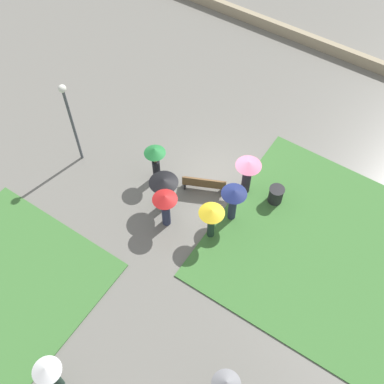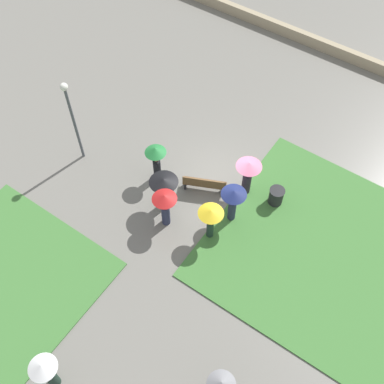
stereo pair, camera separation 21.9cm
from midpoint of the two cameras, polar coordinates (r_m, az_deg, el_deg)
The scene contains 13 objects.
ground_plane at distance 20.93m, azimuth 2.30°, elevation 0.97°, with size 90.00×90.00×0.00m, color slate.
lawn_patch_near at distance 19.84m, azimuth 15.81°, elevation -6.84°, with size 9.12×8.52×0.06m.
parapet_wall at distance 27.98m, azimuth 14.86°, elevation 16.56°, with size 45.00×0.35×0.62m.
park_bench at distance 20.34m, azimuth 1.14°, elevation 0.99°, with size 1.85×1.15×0.90m.
lamp_post at distance 20.40m, azimuth -14.60°, elevation 8.94°, with size 0.32×0.32×4.30m.
trash_bin at distance 20.32m, azimuth 9.60°, elevation -0.37°, with size 0.65×0.65×0.86m.
crowd_person_black at distance 19.23m, azimuth -3.67°, elevation 0.62°, with size 1.18×1.18×1.80m.
crowd_person_navy at distance 18.86m, azimuth 4.61°, elevation -0.79°, with size 1.02×1.02×1.91m.
crowd_person_red at distance 18.73m, azimuth -3.52°, elevation -1.49°, with size 0.99×0.99×1.91m.
crowd_person_pink at distance 19.73m, azimuth 6.29°, elevation 2.42°, with size 1.07×1.07×1.97m.
crowd_person_yellow at distance 18.34m, azimuth 1.98°, elevation -2.97°, with size 1.01×1.01×1.85m.
crowd_person_green at distance 20.11m, azimuth -4.68°, elevation 4.06°, with size 0.91×0.91×1.95m.
lone_walker_mid_plaza at distance 16.67m, azimuth -16.86°, elevation -19.96°, with size 0.93×0.93×1.98m.
Camera 1 is at (-6.04, 10.84, 16.86)m, focal length 45.00 mm.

